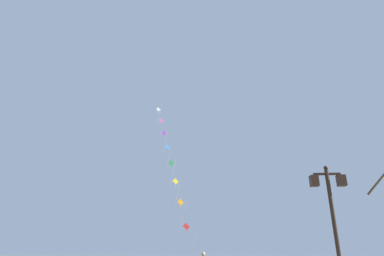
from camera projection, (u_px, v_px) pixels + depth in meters
name	position (u px, v px, depth m)	size (l,w,h in m)	color
twin_lantern_lamp_post	(332.00, 206.00, 11.33)	(1.25, 0.28, 4.75)	black
kite_train	(171.00, 163.00, 26.73)	(4.87, 10.43, 15.91)	brown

